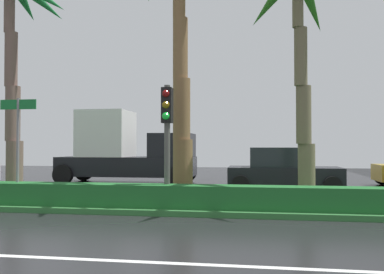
% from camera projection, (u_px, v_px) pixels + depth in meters
% --- Properties ---
extents(ground_plane, '(90.00, 42.00, 0.10)m').
position_uv_depth(ground_plane, '(107.00, 201.00, 13.75)').
color(ground_plane, black).
extents(median_strip, '(85.50, 4.00, 0.15)m').
position_uv_depth(median_strip, '(96.00, 201.00, 12.77)').
color(median_strip, '#2D6B33').
rests_on(median_strip, ground_plane).
extents(median_hedge, '(76.50, 0.70, 0.60)m').
position_uv_depth(median_hedge, '(77.00, 194.00, 11.39)').
color(median_hedge, '#1E6028').
rests_on(median_hedge, median_strip).
extents(palm_tree_centre_left, '(3.99, 4.20, 7.74)m').
position_uv_depth(palm_tree_centre_left, '(10.00, 13.00, 13.68)').
color(palm_tree_centre_left, brown).
rests_on(palm_tree_centre_left, median_strip).
extents(palm_tree_centre_right, '(5.02, 4.62, 7.35)m').
position_uv_depth(palm_tree_centre_right, '(298.00, 4.00, 12.08)').
color(palm_tree_centre_right, brown).
rests_on(palm_tree_centre_right, median_strip).
extents(traffic_signal_median_right, '(0.28, 0.43, 3.29)m').
position_uv_depth(traffic_signal_median_right, '(167.00, 123.00, 11.20)').
color(traffic_signal_median_right, '#4C4C47').
rests_on(traffic_signal_median_right, median_strip).
extents(street_name_sign, '(1.10, 0.08, 3.00)m').
position_uv_depth(street_name_sign, '(18.00, 136.00, 11.81)').
color(street_name_sign, slate).
rests_on(street_name_sign, median_strip).
extents(box_truck_lead, '(6.40, 2.64, 3.46)m').
position_uv_depth(box_truck_lead, '(126.00, 151.00, 19.77)').
color(box_truck_lead, black).
rests_on(box_truck_lead, ground_plane).
extents(car_in_traffic_second, '(4.30, 2.02, 1.72)m').
position_uv_depth(car_in_traffic_second, '(283.00, 170.00, 16.11)').
color(car_in_traffic_second, black).
rests_on(car_in_traffic_second, ground_plane).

